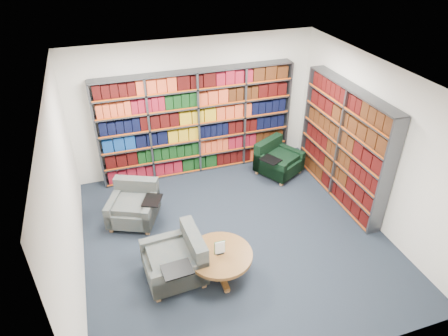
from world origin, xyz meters
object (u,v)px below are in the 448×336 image
object	(u,v)px
coffee_table	(220,258)
chair_teal_left	(135,205)
chair_green_right	(276,161)
chair_teal_front	(179,261)

from	to	relation	value
coffee_table	chair_teal_left	bearing A→B (deg)	119.91
chair_green_right	chair_teal_left	bearing A→B (deg)	-168.34
chair_teal_front	chair_teal_left	bearing A→B (deg)	105.82
chair_green_right	coffee_table	bearing A→B (deg)	-129.89
chair_green_right	coffee_table	distance (m)	3.18
chair_green_right	coffee_table	world-z (taller)	chair_green_right
chair_green_right	chair_teal_front	world-z (taller)	chair_teal_front
chair_teal_left	chair_teal_front	xyz separation A→B (m)	(0.45, -1.61, 0.02)
chair_teal_left	chair_green_right	bearing A→B (deg)	11.66
chair_teal_left	coffee_table	world-z (taller)	chair_teal_left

